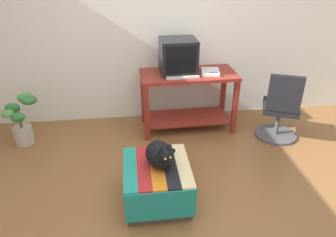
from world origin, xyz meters
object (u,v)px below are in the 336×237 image
at_px(stapler, 214,74).
at_px(keyboard, 182,76).
at_px(book, 210,72).
at_px(cat, 160,155).
at_px(potted_plant, 22,120).
at_px(ottoman_with_blanket, 157,183).
at_px(office_chair, 280,111).
at_px(desk, 188,92).
at_px(tv_monitor, 178,56).

bearing_deg(stapler, keyboard, 89.42).
bearing_deg(book, cat, -109.72).
bearing_deg(keyboard, stapler, -1.40).
relative_size(potted_plant, stapler, 5.66).
bearing_deg(cat, ottoman_with_blanket, 154.04).
bearing_deg(office_chair, keyboard, 9.08).
height_order(book, potted_plant, book).
height_order(cat, office_chair, office_chair).
xyz_separation_m(desk, keyboard, (-0.10, -0.13, 0.27)).
relative_size(cat, potted_plant, 0.64).
xyz_separation_m(book, potted_plant, (-2.33, -0.11, -0.48)).
distance_m(tv_monitor, stapler, 0.49).
relative_size(desk, cat, 3.04).
relative_size(book, potted_plant, 0.41).
relative_size(book, stapler, 2.34).
bearing_deg(keyboard, tv_monitor, 96.44).
xyz_separation_m(book, cat, (-0.77, -1.33, -0.28)).
bearing_deg(potted_plant, keyboard, 0.53).
height_order(desk, tv_monitor, tv_monitor).
bearing_deg(office_chair, ottoman_with_blanket, 52.86).
xyz_separation_m(book, ottoman_with_blanket, (-0.80, -1.32, -0.60)).
bearing_deg(desk, stapler, -25.08).
bearing_deg(potted_plant, ottoman_with_blanket, -38.31).
height_order(tv_monitor, office_chair, tv_monitor).
bearing_deg(tv_monitor, potted_plant, -175.90).
distance_m(cat, office_chair, 1.85).
bearing_deg(book, tv_monitor, 179.01).
xyz_separation_m(desk, book, (0.27, -0.04, 0.27)).
bearing_deg(keyboard, cat, -109.91).
bearing_deg(stapler, potted_plant, 89.23).
bearing_deg(book, stapler, -66.65).
relative_size(book, ottoman_with_blanket, 0.37).
distance_m(tv_monitor, cat, 1.53).
xyz_separation_m(desk, office_chair, (1.09, -0.42, -0.13)).
height_order(ottoman_with_blanket, potted_plant, potted_plant).
relative_size(keyboard, ottoman_with_blanket, 0.58).
distance_m(desk, cat, 1.45).
height_order(book, ottoman_with_blanket, book).
bearing_deg(potted_plant, book, 2.80).
relative_size(ottoman_with_blanket, cat, 1.71).
distance_m(desk, potted_plant, 2.08).
relative_size(keyboard, stapler, 3.64).
bearing_deg(ottoman_with_blanket, cat, -7.66).
distance_m(ottoman_with_blanket, office_chair, 1.88).
xyz_separation_m(tv_monitor, potted_plant, (-1.93, -0.19, -0.66)).
distance_m(book, office_chair, 0.99).
relative_size(desk, office_chair, 1.37).
bearing_deg(ottoman_with_blanket, book, 58.93).
bearing_deg(stapler, cat, 146.23).
distance_m(tv_monitor, office_chair, 1.43).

